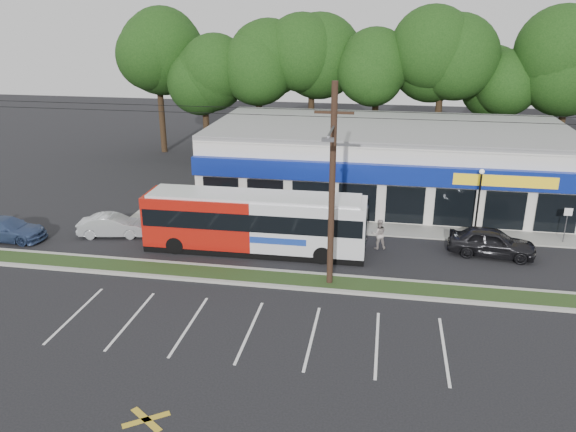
# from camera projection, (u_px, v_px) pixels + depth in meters

# --- Properties ---
(ground) EXTENTS (120.00, 120.00, 0.00)m
(ground) POSITION_uv_depth(u_px,v_px,m) (267.00, 288.00, 27.73)
(ground) COLOR black
(ground) RESTS_ON ground
(grass_strip) EXTENTS (40.00, 1.60, 0.12)m
(grass_strip) POSITION_uv_depth(u_px,v_px,m) (271.00, 278.00, 28.63)
(grass_strip) COLOR #243315
(grass_strip) RESTS_ON ground
(curb_south) EXTENTS (40.00, 0.25, 0.14)m
(curb_south) POSITION_uv_depth(u_px,v_px,m) (267.00, 286.00, 27.84)
(curb_south) COLOR #9E9E93
(curb_south) RESTS_ON ground
(curb_north) EXTENTS (40.00, 0.25, 0.14)m
(curb_north) POSITION_uv_depth(u_px,v_px,m) (274.00, 271.00, 29.41)
(curb_north) COLOR #9E9E93
(curb_north) RESTS_ON ground
(sidewalk) EXTENTS (32.00, 2.20, 0.10)m
(sidewalk) POSITION_uv_depth(u_px,v_px,m) (374.00, 229.00, 35.22)
(sidewalk) COLOR #9E9E93
(sidewalk) RESTS_ON ground
(strip_mall) EXTENTS (25.00, 12.55, 5.30)m
(strip_mall) POSITION_uv_depth(u_px,v_px,m) (386.00, 161.00, 40.64)
(strip_mall) COLOR silver
(strip_mall) RESTS_ON ground
(utility_pole) EXTENTS (50.00, 2.77, 10.00)m
(utility_pole) POSITION_uv_depth(u_px,v_px,m) (329.00, 181.00, 26.26)
(utility_pole) COLOR black
(utility_pole) RESTS_ON ground
(lamp_post) EXTENTS (0.30, 0.30, 4.25)m
(lamp_post) POSITION_uv_depth(u_px,v_px,m) (479.00, 195.00, 33.15)
(lamp_post) COLOR black
(lamp_post) RESTS_ON ground
(sign_post) EXTENTS (0.45, 0.10, 2.23)m
(sign_post) POSITION_uv_depth(u_px,v_px,m) (567.00, 219.00, 32.51)
(sign_post) COLOR #59595E
(sign_post) RESTS_ON ground
(tree_line) EXTENTS (46.76, 6.76, 11.83)m
(tree_line) POSITION_uv_depth(u_px,v_px,m) (374.00, 66.00, 48.23)
(tree_line) COLOR black
(tree_line) RESTS_ON ground
(metrobus) EXTENTS (12.52, 2.81, 3.35)m
(metrobus) POSITION_uv_depth(u_px,v_px,m) (255.00, 221.00, 31.54)
(metrobus) COLOR #AB150D
(metrobus) RESTS_ON ground
(car_dark) EXTENTS (4.89, 2.46, 1.60)m
(car_dark) POSITION_uv_depth(u_px,v_px,m) (492.00, 242.00, 31.23)
(car_dark) COLOR black
(car_dark) RESTS_ON ground
(car_silver) EXTENTS (4.25, 2.17, 1.34)m
(car_silver) POSITION_uv_depth(u_px,v_px,m) (113.00, 225.00, 34.01)
(car_silver) COLOR #AEB2B6
(car_silver) RESTS_ON ground
(car_blue) EXTENTS (4.68, 1.92, 1.36)m
(car_blue) POSITION_uv_depth(u_px,v_px,m) (7.00, 229.00, 33.44)
(car_blue) COLOR navy
(car_blue) RESTS_ON ground
(pedestrian_a) EXTENTS (0.62, 0.46, 1.55)m
(pedestrian_a) POSITION_uv_depth(u_px,v_px,m) (362.00, 235.00, 32.30)
(pedestrian_a) COLOR silver
(pedestrian_a) RESTS_ON ground
(pedestrian_b) EXTENTS (1.00, 0.86, 1.78)m
(pedestrian_b) POSITION_uv_depth(u_px,v_px,m) (379.00, 234.00, 32.11)
(pedestrian_b) COLOR #B4A7A2
(pedestrian_b) RESTS_ON ground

